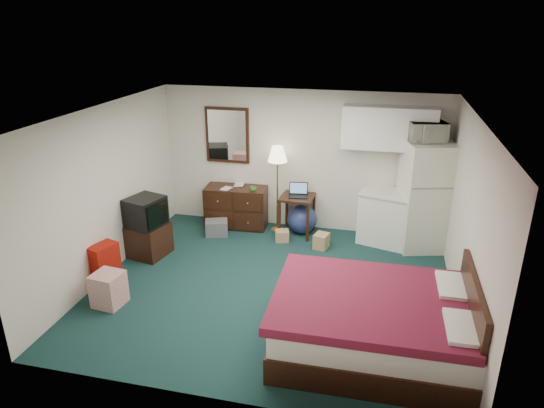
% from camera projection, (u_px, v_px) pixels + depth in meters
% --- Properties ---
extents(floor, '(5.00, 4.50, 0.01)m').
position_uv_depth(floor, '(272.00, 287.00, 6.98)').
color(floor, '#17393E').
rests_on(floor, ground).
extents(ceiling, '(5.00, 4.50, 0.01)m').
position_uv_depth(ceiling, '(272.00, 114.00, 6.07)').
color(ceiling, beige).
rests_on(ceiling, walls).
extents(walls, '(5.01, 4.51, 2.50)m').
position_uv_depth(walls, '(272.00, 207.00, 6.52)').
color(walls, beige).
rests_on(walls, floor).
extents(mirror, '(0.80, 0.06, 1.00)m').
position_uv_depth(mirror, '(227.00, 135.00, 8.68)').
color(mirror, white).
rests_on(mirror, walls).
extents(upper_cabinets, '(1.50, 0.35, 0.70)m').
position_uv_depth(upper_cabinets, '(389.00, 128.00, 7.84)').
color(upper_cabinets, white).
rests_on(upper_cabinets, walls).
extents(headboard, '(0.06, 1.56, 1.00)m').
position_uv_depth(headboard, '(470.00, 321.00, 5.27)').
color(headboard, black).
rests_on(headboard, walls).
extents(dresser, '(1.14, 0.57, 0.76)m').
position_uv_depth(dresser, '(236.00, 207.00, 8.88)').
color(dresser, black).
rests_on(dresser, floor).
extents(floor_lamp, '(0.43, 0.43, 1.57)m').
position_uv_depth(floor_lamp, '(277.00, 190.00, 8.55)').
color(floor_lamp, '#DAA354').
rests_on(floor_lamp, floor).
extents(desk, '(0.59, 0.59, 0.71)m').
position_uv_depth(desk, '(297.00, 215.00, 8.57)').
color(desk, black).
rests_on(desk, floor).
extents(exercise_ball, '(0.65, 0.65, 0.53)m').
position_uv_depth(exercise_ball, '(302.00, 219.00, 8.64)').
color(exercise_ball, navy).
rests_on(exercise_ball, floor).
extents(kitchen_counter, '(0.94, 0.81, 0.88)m').
position_uv_depth(kitchen_counter, '(386.00, 218.00, 8.22)').
color(kitchen_counter, white).
rests_on(kitchen_counter, floor).
extents(fridge, '(0.91, 0.91, 1.80)m').
position_uv_depth(fridge, '(425.00, 196.00, 7.90)').
color(fridge, silver).
rests_on(fridge, floor).
extents(bed, '(2.21, 1.74, 0.70)m').
position_uv_depth(bed, '(372.00, 324.00, 5.56)').
color(bed, '#580D1D').
rests_on(bed, floor).
extents(tv_stand, '(0.63, 0.67, 0.53)m').
position_uv_depth(tv_stand, '(149.00, 240.00, 7.84)').
color(tv_stand, black).
rests_on(tv_stand, floor).
extents(suitcase, '(0.36, 0.45, 0.64)m').
position_uv_depth(suitcase, '(105.00, 265.00, 6.93)').
color(suitcase, maroon).
rests_on(suitcase, floor).
extents(retail_box, '(0.41, 0.41, 0.46)m').
position_uv_depth(retail_box, '(109.00, 289.00, 6.49)').
color(retail_box, silver).
rests_on(retail_box, floor).
extents(file_bin, '(0.46, 0.40, 0.27)m').
position_uv_depth(file_bin, '(217.00, 228.00, 8.60)').
color(file_bin, '#5D5C65').
rests_on(file_bin, floor).
extents(cardboard_box_a, '(0.27, 0.25, 0.19)m').
position_uv_depth(cardboard_box_a, '(282.00, 236.00, 8.38)').
color(cardboard_box_a, '#94815C').
rests_on(cardboard_box_a, floor).
extents(cardboard_box_b, '(0.27, 0.30, 0.25)m').
position_uv_depth(cardboard_box_b, '(321.00, 241.00, 8.11)').
color(cardboard_box_b, '#94815C').
rests_on(cardboard_box_b, floor).
extents(laptop, '(0.35, 0.30, 0.22)m').
position_uv_depth(laptop, '(298.00, 191.00, 8.37)').
color(laptop, black).
rests_on(laptop, desk).
extents(crt_tv, '(0.64, 0.67, 0.47)m').
position_uv_depth(crt_tv, '(145.00, 212.00, 7.63)').
color(crt_tv, black).
rests_on(crt_tv, tv_stand).
extents(microwave, '(0.62, 0.45, 0.38)m').
position_uv_depth(microwave, '(428.00, 130.00, 7.54)').
color(microwave, silver).
rests_on(microwave, fridge).
extents(book_a, '(0.16, 0.05, 0.21)m').
position_uv_depth(book_a, '(222.00, 183.00, 8.65)').
color(book_a, '#94815C').
rests_on(book_a, dresser).
extents(book_b, '(0.17, 0.04, 0.23)m').
position_uv_depth(book_b, '(234.00, 179.00, 8.82)').
color(book_b, '#94815C').
rests_on(book_b, dresser).
extents(mug, '(0.12, 0.10, 0.12)m').
position_uv_depth(mug, '(253.00, 188.00, 8.54)').
color(mug, '#437B2E').
rests_on(mug, dresser).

